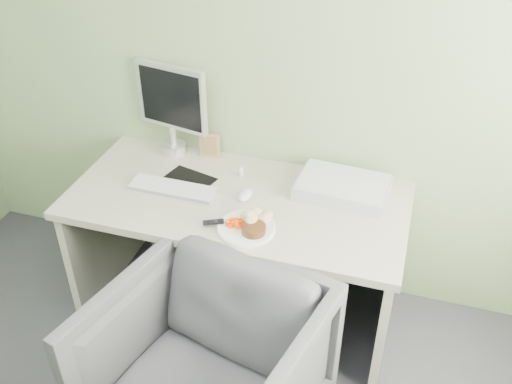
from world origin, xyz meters
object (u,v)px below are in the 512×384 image
(desk, at_px, (237,228))
(scanner, at_px, (342,188))
(monitor, at_px, (172,105))
(plate, at_px, (246,228))
(desk_chair, at_px, (207,373))

(desk, relative_size, scanner, 3.77)
(monitor, bearing_deg, plate, -31.53)
(scanner, bearing_deg, desk, -154.91)
(monitor, relative_size, desk_chair, 0.58)
(desk_chair, bearing_deg, monitor, 132.33)
(plate, distance_m, desk_chair, 0.62)
(plate, xyz_separation_m, monitor, (-0.57, 0.53, 0.26))
(desk, height_order, desk_chair, desk_chair)
(plate, height_order, monitor, monitor)
(desk, distance_m, desk_chair, 0.75)
(desk, xyz_separation_m, scanner, (0.47, 0.18, 0.22))
(desk_chair, bearing_deg, scanner, 82.40)
(desk, xyz_separation_m, plate, (0.12, -0.22, 0.19))
(monitor, xyz_separation_m, desk_chair, (0.56, -1.04, -0.62))
(monitor, bearing_deg, desk, -23.35)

